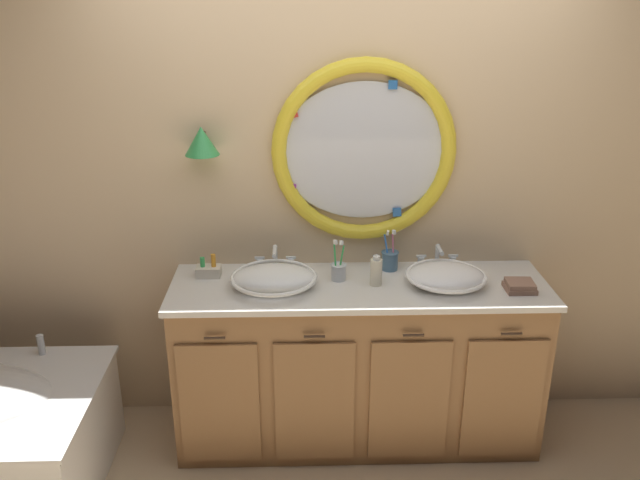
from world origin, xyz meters
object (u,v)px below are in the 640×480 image
sink_basin_right (446,276)px  toothbrush_holder_left (339,270)px  sink_basin_left (274,277)px  soap_dispenser (376,271)px  toothbrush_holder_right (390,259)px  folded_hand_towel (520,286)px  toiletry_basket (209,270)px

sink_basin_right → toothbrush_holder_left: size_ratio=1.83×
sink_basin_left → sink_basin_right: 0.86m
sink_basin_right → soap_dispenser: bearing=177.5°
toothbrush_holder_right → folded_hand_towel: toothbrush_holder_right is taller
sink_basin_right → folded_hand_towel: 0.36m
toothbrush_holder_right → toiletry_basket: toothbrush_holder_right is taller
toiletry_basket → sink_basin_right: bearing=-6.8°
sink_basin_right → toothbrush_holder_left: toothbrush_holder_left is taller
sink_basin_right → toothbrush_holder_right: bearing=141.6°
sink_basin_left → sink_basin_right: bearing=-0.0°
toothbrush_holder_right → toiletry_basket: 0.95m
toothbrush_holder_right → toiletry_basket: size_ratio=1.77×
sink_basin_left → soap_dispenser: soap_dispenser is taller
sink_basin_left → soap_dispenser: size_ratio=2.61×
sink_basin_right → toiletry_basket: size_ratio=3.21×
folded_hand_towel → toothbrush_holder_left: bearing=170.3°
toothbrush_holder_left → soap_dispenser: toothbrush_holder_left is taller
folded_hand_towel → toothbrush_holder_right: bearing=155.9°
sink_basin_left → toiletry_basket: 0.37m
sink_basin_right → toothbrush_holder_left: 0.54m
sink_basin_right → toothbrush_holder_right: size_ratio=1.82×
sink_basin_right → toiletry_basket: toiletry_basket is taller
toothbrush_holder_left → toothbrush_holder_right: 0.30m
folded_hand_towel → toiletry_basket: size_ratio=1.14×
toothbrush_holder_left → soap_dispenser: (0.18, -0.07, 0.02)m
folded_hand_towel → sink_basin_left: bearing=176.7°
soap_dispenser → folded_hand_towel: soap_dispenser is taller
toothbrush_holder_right → folded_hand_towel: bearing=-24.1°
soap_dispenser → folded_hand_towel: size_ratio=1.16×
sink_basin_right → toiletry_basket: 1.21m
soap_dispenser → toiletry_basket: bearing=171.4°
sink_basin_right → toiletry_basket: (-1.20, 0.14, -0.02)m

